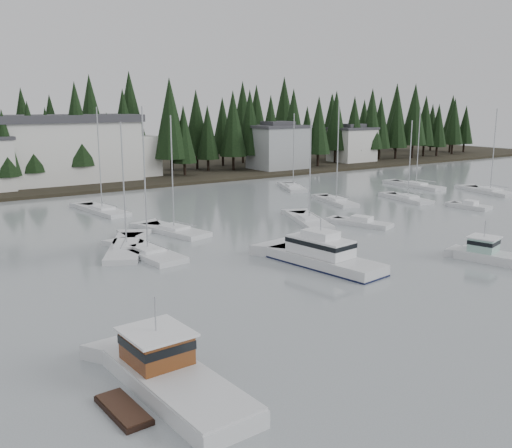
% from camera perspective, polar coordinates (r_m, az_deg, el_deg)
% --- Properties ---
extents(far_shore_land, '(240.00, 54.00, 1.00)m').
position_cam_1_polar(far_shore_land, '(115.24, -18.34, 4.80)').
color(far_shore_land, black).
rests_on(far_shore_land, ground).
extents(conifer_treeline, '(200.00, 22.00, 20.00)m').
position_cam_1_polar(conifer_treeline, '(104.78, -16.64, 4.24)').
color(conifer_treeline, black).
rests_on(conifer_treeline, ground).
extents(house_east_a, '(10.60, 8.48, 9.25)m').
position_cam_1_polar(house_east_a, '(113.64, 2.20, 7.79)').
color(house_east_a, '#999EA0').
rests_on(house_east_a, ground).
extents(house_east_b, '(9.54, 7.42, 8.25)m').
position_cam_1_polar(house_east_b, '(129.39, 9.59, 7.93)').
color(house_east_b, silver).
rests_on(house_east_b, ground).
extents(harbor_inn, '(29.50, 11.50, 10.90)m').
position_cam_1_polar(harbor_inn, '(99.85, -17.81, 7.14)').
color(harbor_inn, silver).
rests_on(harbor_inn, ground).
extents(lobster_boat_brown, '(5.33, 9.92, 4.83)m').
position_cam_1_polar(lobster_boat_brown, '(28.08, -8.58, -15.16)').
color(lobster_boat_brown, silver).
rests_on(lobster_boat_brown, ground).
extents(cabin_cruiser_center, '(4.78, 11.01, 4.57)m').
position_cam_1_polar(cabin_cruiser_center, '(47.76, 6.74, -3.38)').
color(cabin_cruiser_center, silver).
rests_on(cabin_cruiser_center, ground).
extents(lobster_boat_teal, '(4.22, 7.49, 3.95)m').
position_cam_1_polar(lobster_boat_teal, '(52.80, 22.82, -3.01)').
color(lobster_boat_teal, silver).
rests_on(lobster_boat_teal, ground).
extents(sailboat_0, '(3.09, 10.33, 13.10)m').
position_cam_1_polar(sailboat_0, '(95.75, 15.70, 3.64)').
color(sailboat_0, silver).
rests_on(sailboat_0, ground).
extents(sailboat_1, '(4.80, 9.11, 12.63)m').
position_cam_1_polar(sailboat_1, '(60.17, -8.20, -0.81)').
color(sailboat_1, silver).
rests_on(sailboat_1, ground).
extents(sailboat_3, '(5.83, 8.49, 12.24)m').
position_cam_1_polar(sailboat_3, '(89.97, 3.74, 3.55)').
color(sailboat_3, silver).
rests_on(sailboat_3, ground).
extents(sailboat_4, '(4.57, 8.88, 14.00)m').
position_cam_1_polar(sailboat_4, '(78.00, 8.03, 2.16)').
color(sailboat_4, silver).
rests_on(sailboat_4, ground).
extents(sailboat_5, '(3.70, 9.42, 13.57)m').
position_cam_1_polar(sailboat_5, '(51.86, -10.76, -2.97)').
color(sailboat_5, silver).
rests_on(sailboat_5, ground).
extents(sailboat_6, '(3.89, 10.20, 13.38)m').
position_cam_1_polar(sailboat_6, '(73.26, -15.11, 1.20)').
color(sailboat_6, silver).
rests_on(sailboat_6, ground).
extents(sailboat_7, '(4.07, 8.63, 11.52)m').
position_cam_1_polar(sailboat_7, '(82.08, 14.93, 2.34)').
color(sailboat_7, silver).
rests_on(sailboat_7, ground).
extents(sailboat_8, '(5.20, 9.70, 13.04)m').
position_cam_1_polar(sailboat_8, '(92.90, 22.36, 2.94)').
color(sailboat_8, silver).
rests_on(sailboat_8, ground).
extents(sailboat_9, '(6.17, 9.91, 12.22)m').
position_cam_1_polar(sailboat_9, '(64.84, 5.33, 0.19)').
color(sailboat_9, silver).
rests_on(sailboat_9, ground).
extents(sailboat_12, '(7.51, 10.64, 12.21)m').
position_cam_1_polar(sailboat_12, '(53.93, -12.80, -2.50)').
color(sailboat_12, silver).
rests_on(sailboat_12, ground).
extents(runabout_1, '(4.20, 7.10, 1.42)m').
position_cam_1_polar(runabout_1, '(64.30, 10.51, 0.00)').
color(runabout_1, silver).
rests_on(runabout_1, ground).
extents(runabout_2, '(2.87, 5.31, 1.42)m').
position_cam_1_polar(runabout_2, '(78.46, 20.61, 1.59)').
color(runabout_2, silver).
rests_on(runabout_2, ground).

